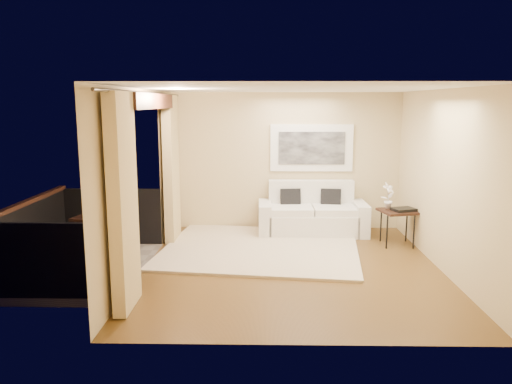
{
  "coord_description": "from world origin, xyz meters",
  "views": [
    {
      "loc": [
        -0.41,
        -7.36,
        2.5
      ],
      "look_at": [
        -0.56,
        0.72,
        1.05
      ],
      "focal_mm": 35.0,
      "sensor_mm": 36.0,
      "label": 1
    }
  ],
  "objects_px": {
    "orchid": "(388,196)",
    "balcony_chair_near": "(63,253)",
    "sofa": "(312,215)",
    "balcony_chair_far": "(97,226)",
    "ice_bucket": "(91,208)",
    "bistro_table": "(95,221)",
    "side_table": "(398,213)"
  },
  "relations": [
    {
      "from": "balcony_chair_near",
      "to": "sofa",
      "type": "bearing_deg",
      "value": 22.83
    },
    {
      "from": "bistro_table",
      "to": "balcony_chair_far",
      "type": "distance_m",
      "value": 0.12
    },
    {
      "from": "sofa",
      "to": "bistro_table",
      "type": "xyz_separation_m",
      "value": [
        -3.68,
        -1.6,
        0.25
      ]
    },
    {
      "from": "sofa",
      "to": "balcony_chair_far",
      "type": "bearing_deg",
      "value": -155.54
    },
    {
      "from": "sofa",
      "to": "balcony_chair_near",
      "type": "bearing_deg",
      "value": -141.07
    },
    {
      "from": "side_table",
      "to": "balcony_chair_far",
      "type": "bearing_deg",
      "value": -170.2
    },
    {
      "from": "orchid",
      "to": "balcony_chair_far",
      "type": "xyz_separation_m",
      "value": [
        -4.9,
        -1.01,
        -0.33
      ]
    },
    {
      "from": "side_table",
      "to": "balcony_chair_near",
      "type": "xyz_separation_m",
      "value": [
        -5.08,
        -2.19,
        -0.07
      ]
    },
    {
      "from": "bistro_table",
      "to": "side_table",
      "type": "bearing_deg",
      "value": 8.7
    },
    {
      "from": "balcony_chair_far",
      "to": "balcony_chair_near",
      "type": "distance_m",
      "value": 1.32
    },
    {
      "from": "side_table",
      "to": "sofa",
      "type": "bearing_deg",
      "value": 150.17
    },
    {
      "from": "orchid",
      "to": "bistro_table",
      "type": "xyz_separation_m",
      "value": [
        -4.96,
        -0.92,
        -0.27
      ]
    },
    {
      "from": "ice_bucket",
      "to": "sofa",
      "type": "bearing_deg",
      "value": 21.1
    },
    {
      "from": "bistro_table",
      "to": "orchid",
      "type": "bearing_deg",
      "value": 10.47
    },
    {
      "from": "sofa",
      "to": "balcony_chair_far",
      "type": "relative_size",
      "value": 2.21
    },
    {
      "from": "orchid",
      "to": "bistro_table",
      "type": "distance_m",
      "value": 5.05
    },
    {
      "from": "side_table",
      "to": "orchid",
      "type": "distance_m",
      "value": 0.36
    },
    {
      "from": "bistro_table",
      "to": "balcony_chair_near",
      "type": "relative_size",
      "value": 0.8
    },
    {
      "from": "balcony_chair_far",
      "to": "balcony_chair_near",
      "type": "height_order",
      "value": "balcony_chair_far"
    },
    {
      "from": "balcony_chair_near",
      "to": "side_table",
      "type": "bearing_deg",
      "value": 6.59
    },
    {
      "from": "orchid",
      "to": "ice_bucket",
      "type": "distance_m",
      "value": 5.12
    },
    {
      "from": "orchid",
      "to": "balcony_chair_near",
      "type": "bearing_deg",
      "value": -154.76
    },
    {
      "from": "balcony_chair_far",
      "to": "orchid",
      "type": "bearing_deg",
      "value": -152.45
    },
    {
      "from": "ice_bucket",
      "to": "bistro_table",
      "type": "bearing_deg",
      "value": -55.41
    },
    {
      "from": "balcony_chair_far",
      "to": "balcony_chair_near",
      "type": "relative_size",
      "value": 1.07
    },
    {
      "from": "bistro_table",
      "to": "sofa",
      "type": "bearing_deg",
      "value": 23.56
    },
    {
      "from": "balcony_chair_near",
      "to": "ice_bucket",
      "type": "height_order",
      "value": "ice_bucket"
    },
    {
      "from": "side_table",
      "to": "balcony_chair_near",
      "type": "distance_m",
      "value": 5.53
    },
    {
      "from": "balcony_chair_near",
      "to": "ice_bucket",
      "type": "bearing_deg",
      "value": 78.2
    },
    {
      "from": "sofa",
      "to": "orchid",
      "type": "relative_size",
      "value": 4.4
    },
    {
      "from": "sofa",
      "to": "side_table",
      "type": "distance_m",
      "value": 1.67
    },
    {
      "from": "side_table",
      "to": "balcony_chair_near",
      "type": "bearing_deg",
      "value": -156.68
    }
  ]
}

